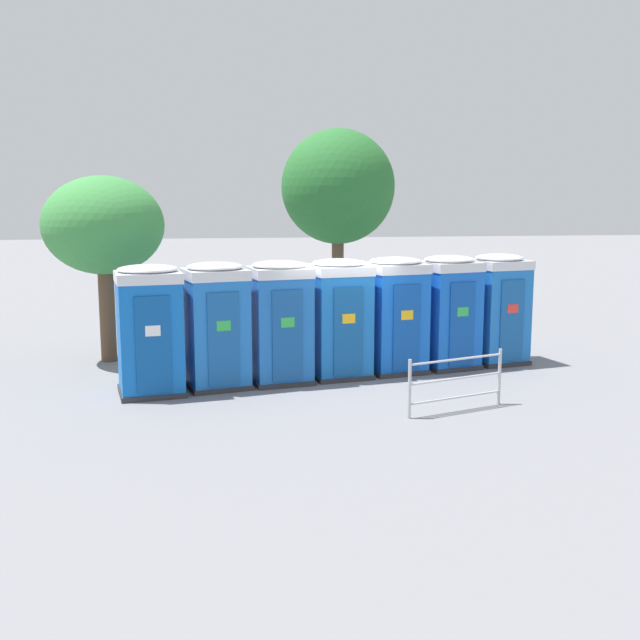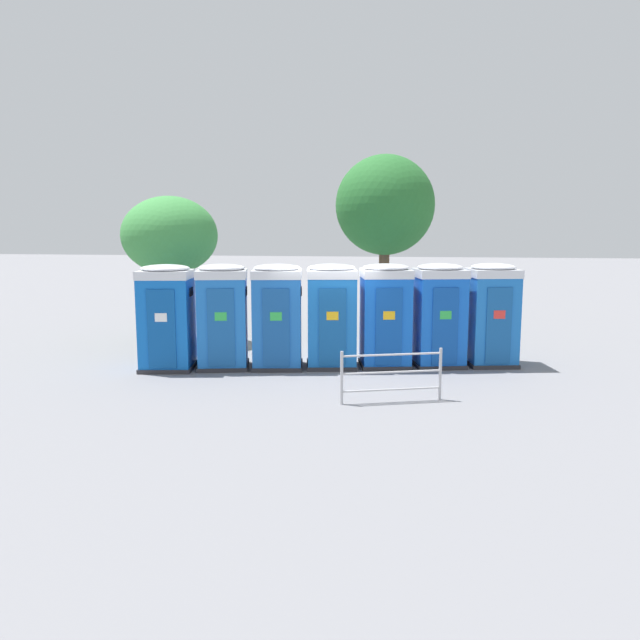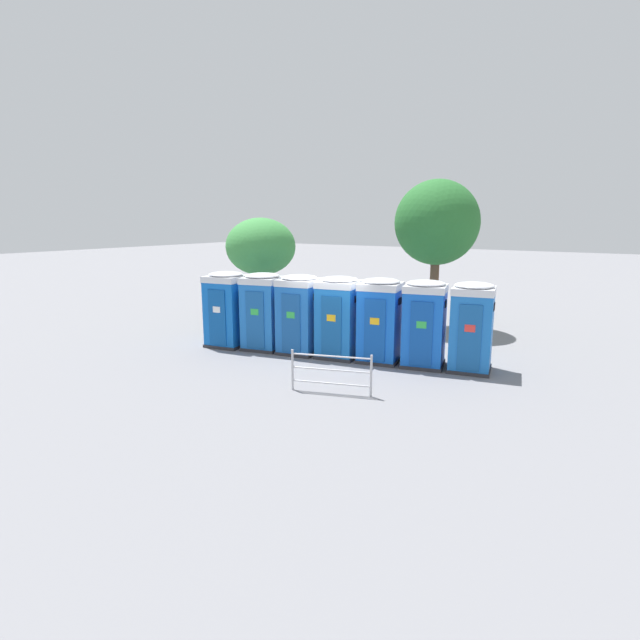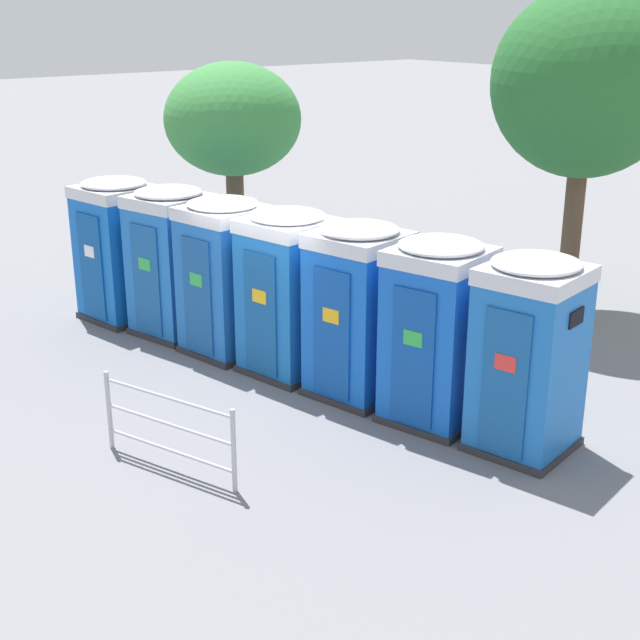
{
  "view_description": "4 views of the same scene",
  "coord_description": "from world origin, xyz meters",
  "px_view_note": "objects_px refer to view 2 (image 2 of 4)",
  "views": [
    {
      "loc": [
        -2.82,
        -15.65,
        3.75
      ],
      "look_at": [
        -0.39,
        -0.29,
        1.26
      ],
      "focal_mm": 42.0,
      "sensor_mm": 36.0,
      "label": 1
    },
    {
      "loc": [
        2.05,
        -15.15,
        3.39
      ],
      "look_at": [
        -0.24,
        -0.26,
        1.17
      ],
      "focal_mm": 35.0,
      "sensor_mm": 36.0,
      "label": 2
    },
    {
      "loc": [
        7.88,
        -13.18,
        4.25
      ],
      "look_at": [
        -0.55,
        -0.33,
        1.14
      ],
      "focal_mm": 28.0,
      "sensor_mm": 36.0,
      "label": 3
    },
    {
      "loc": [
        10.33,
        -7.72,
        5.34
      ],
      "look_at": [
        0.68,
        -0.07,
        0.99
      ],
      "focal_mm": 50.0,
      "sensor_mm": 36.0,
      "label": 4
    }
  ],
  "objects_px": {
    "portapotty_2": "(277,316)",
    "portapotty_4": "(385,315)",
    "street_tree_1": "(170,237)",
    "portapotty_0": "(167,317)",
    "portapotty_3": "(332,315)",
    "portapotty_6": "(491,314)",
    "portapotty_1": "(223,316)",
    "event_barrier": "(392,374)",
    "portapotty_5": "(439,314)",
    "street_tree_0": "(385,206)"
  },
  "relations": [
    {
      "from": "portapotty_6",
      "to": "event_barrier",
      "type": "relative_size",
      "value": 1.3
    },
    {
      "from": "portapotty_0",
      "to": "event_barrier",
      "type": "bearing_deg",
      "value": -21.07
    },
    {
      "from": "portapotty_0",
      "to": "portapotty_6",
      "type": "distance_m",
      "value": 7.96
    },
    {
      "from": "portapotty_2",
      "to": "portapotty_0",
      "type": "bearing_deg",
      "value": -167.56
    },
    {
      "from": "portapotty_2",
      "to": "event_barrier",
      "type": "distance_m",
      "value": 4.0
    },
    {
      "from": "portapotty_1",
      "to": "portapotty_4",
      "type": "distance_m",
      "value": 3.98
    },
    {
      "from": "portapotty_2",
      "to": "portapotty_4",
      "type": "height_order",
      "value": "same"
    },
    {
      "from": "portapotty_3",
      "to": "portapotty_5",
      "type": "height_order",
      "value": "same"
    },
    {
      "from": "portapotty_1",
      "to": "street_tree_1",
      "type": "distance_m",
      "value": 4.24
    },
    {
      "from": "portapotty_6",
      "to": "street_tree_0",
      "type": "height_order",
      "value": "street_tree_0"
    },
    {
      "from": "portapotty_1",
      "to": "street_tree_1",
      "type": "height_order",
      "value": "street_tree_1"
    },
    {
      "from": "portapotty_6",
      "to": "event_barrier",
      "type": "bearing_deg",
      "value": -121.28
    },
    {
      "from": "portapotty_4",
      "to": "portapotty_0",
      "type": "bearing_deg",
      "value": -167.67
    },
    {
      "from": "portapotty_6",
      "to": "street_tree_0",
      "type": "distance_m",
      "value": 6.23
    },
    {
      "from": "portapotty_2",
      "to": "event_barrier",
      "type": "xyz_separation_m",
      "value": [
        2.89,
        -2.68,
        -0.72
      ]
    },
    {
      "from": "portapotty_0",
      "to": "street_tree_1",
      "type": "relative_size",
      "value": 0.59
    },
    {
      "from": "portapotty_2",
      "to": "portapotty_4",
      "type": "xyz_separation_m",
      "value": [
        2.59,
        0.56,
        -0.0
      ]
    },
    {
      "from": "portapotty_2",
      "to": "portapotty_6",
      "type": "distance_m",
      "value": 5.31
    },
    {
      "from": "portapotty_5",
      "to": "street_tree_0",
      "type": "height_order",
      "value": "street_tree_0"
    },
    {
      "from": "portapotty_3",
      "to": "portapotty_6",
      "type": "relative_size",
      "value": 1.0
    },
    {
      "from": "portapotty_1",
      "to": "portapotty_2",
      "type": "relative_size",
      "value": 1.0
    },
    {
      "from": "street_tree_0",
      "to": "portapotty_2",
      "type": "bearing_deg",
      "value": -111.32
    },
    {
      "from": "portapotty_4",
      "to": "event_barrier",
      "type": "xyz_separation_m",
      "value": [
        0.29,
        -3.24,
        -0.72
      ]
    },
    {
      "from": "portapotty_3",
      "to": "event_barrier",
      "type": "height_order",
      "value": "portapotty_3"
    },
    {
      "from": "portapotty_4",
      "to": "street_tree_1",
      "type": "height_order",
      "value": "street_tree_1"
    },
    {
      "from": "portapotty_0",
      "to": "portapotty_1",
      "type": "distance_m",
      "value": 1.33
    },
    {
      "from": "portapotty_3",
      "to": "street_tree_1",
      "type": "xyz_separation_m",
      "value": [
        -5.07,
        2.4,
        1.87
      ]
    },
    {
      "from": "portapotty_2",
      "to": "event_barrier",
      "type": "height_order",
      "value": "portapotty_2"
    },
    {
      "from": "portapotty_0",
      "to": "portapotty_1",
      "type": "bearing_deg",
      "value": 15.39
    },
    {
      "from": "portapotty_4",
      "to": "event_barrier",
      "type": "distance_m",
      "value": 3.33
    },
    {
      "from": "portapotty_0",
      "to": "portapotty_4",
      "type": "height_order",
      "value": "same"
    },
    {
      "from": "portapotty_2",
      "to": "portapotty_3",
      "type": "xyz_separation_m",
      "value": [
        1.3,
        0.29,
        -0.0
      ]
    },
    {
      "from": "event_barrier",
      "to": "portapotty_6",
      "type": "bearing_deg",
      "value": 58.72
    },
    {
      "from": "portapotty_2",
      "to": "street_tree_1",
      "type": "distance_m",
      "value": 5.0
    },
    {
      "from": "portapotty_2",
      "to": "portapotty_5",
      "type": "relative_size",
      "value": 1.0
    },
    {
      "from": "portapotty_1",
      "to": "portapotty_5",
      "type": "relative_size",
      "value": 1.0
    },
    {
      "from": "street_tree_1",
      "to": "portapotty_5",
      "type": "bearing_deg",
      "value": -13.66
    },
    {
      "from": "portapotty_1",
      "to": "portapotty_2",
      "type": "xyz_separation_m",
      "value": [
        1.31,
        0.22,
        -0.0
      ]
    },
    {
      "from": "portapotty_3",
      "to": "event_barrier",
      "type": "xyz_separation_m",
      "value": [
        1.59,
        -2.97,
        -0.72
      ]
    },
    {
      "from": "portapotty_5",
      "to": "portapotty_4",
      "type": "bearing_deg",
      "value": -168.67
    },
    {
      "from": "portapotty_0",
      "to": "street_tree_1",
      "type": "height_order",
      "value": "street_tree_1"
    },
    {
      "from": "street_tree_1",
      "to": "portapotty_2",
      "type": "bearing_deg",
      "value": -35.43
    },
    {
      "from": "portapotty_1",
      "to": "portapotty_3",
      "type": "relative_size",
      "value": 1.0
    },
    {
      "from": "portapotty_1",
      "to": "street_tree_0",
      "type": "relative_size",
      "value": 0.44
    },
    {
      "from": "portapotty_0",
      "to": "portapotty_2",
      "type": "xyz_separation_m",
      "value": [
        2.59,
        0.57,
        0.0
      ]
    },
    {
      "from": "portapotty_1",
      "to": "portapotty_4",
      "type": "xyz_separation_m",
      "value": [
        3.9,
        0.78,
        -0.0
      ]
    },
    {
      "from": "portapotty_3",
      "to": "portapotty_6",
      "type": "height_order",
      "value": "same"
    },
    {
      "from": "portapotty_2",
      "to": "street_tree_1",
      "type": "height_order",
      "value": "street_tree_1"
    },
    {
      "from": "portapotty_0",
      "to": "event_barrier",
      "type": "relative_size",
      "value": 1.3
    },
    {
      "from": "portapotty_0",
      "to": "portapotty_5",
      "type": "relative_size",
      "value": 1.0
    }
  ]
}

